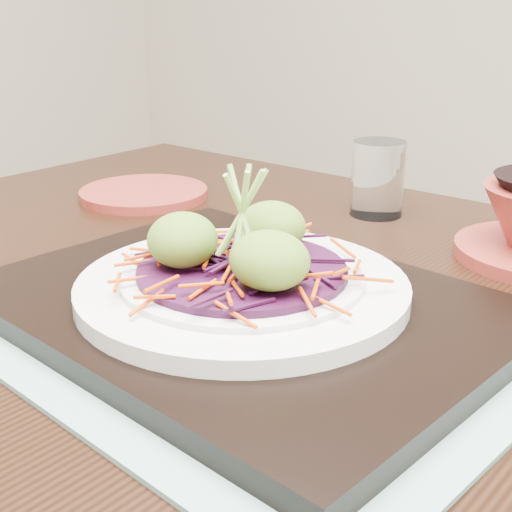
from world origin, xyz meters
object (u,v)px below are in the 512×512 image
Objects in this scene: dining_table at (297,395)px; white_plate at (242,286)px; water_glass at (378,179)px; terracotta_side_plate at (144,193)px; serving_tray at (243,307)px.

dining_table is 4.72× the size of white_plate.
water_glass is (-0.04, 0.34, 0.01)m from white_plate.
water_glass reaches higher than terracotta_side_plate.
water_glass is at bearing 19.70° from terracotta_side_plate.
white_plate is 0.35m from water_glass.
water_glass is (0.29, 0.10, 0.04)m from terracotta_side_plate.
dining_table is 14.07× the size of water_glass.
serving_tray is at bearing 0.00° from white_plate.
dining_table is at bearing -26.37° from terracotta_side_plate.
dining_table is at bearing 78.01° from white_plate.
terracotta_side_plate is at bearing 144.10° from white_plate.
water_glass is at bearing 96.55° from white_plate.
serving_tray is 2.47× the size of terracotta_side_plate.
water_glass is (-0.04, 0.34, 0.03)m from serving_tray.
white_plate is (-0.01, -0.07, 0.13)m from dining_table.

